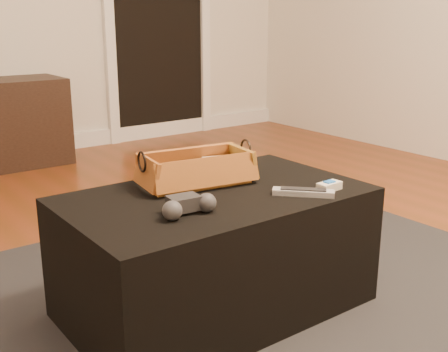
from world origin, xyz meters
TOP-DOWN VIEW (x-y plane):
  - floor at (0.00, 0.00)m, footprint 5.00×5.50m
  - baseboard at (0.00, 2.73)m, footprint 5.00×0.04m
  - doorway_opening at (1.30, 2.73)m, footprint 0.82×0.02m
  - door_jamb_left at (0.85, 2.72)m, footprint 0.08×0.05m
  - door_jamb_right at (1.75, 2.72)m, footprint 0.08×0.05m
  - area_rug at (-0.07, -0.00)m, footprint 2.60×2.00m
  - ottoman at (-0.07, 0.05)m, footprint 1.00×0.60m
  - tv_remote at (-0.08, 0.16)m, footprint 0.21×0.06m
  - cloth_bundle at (0.05, 0.19)m, footprint 0.13×0.11m
  - wicker_basket at (-0.06, 0.17)m, footprint 0.43×0.26m
  - game_controller at (-0.26, -0.07)m, footprint 0.18×0.10m
  - silver_remote at (0.15, -0.14)m, footprint 0.17×0.18m
  - cream_gadget at (0.26, -0.15)m, footprint 0.09×0.05m

SIDE VIEW (x-z plane):
  - floor at x=0.00m, z-range -0.01..0.00m
  - area_rug at x=-0.07m, z-range 0.00..0.01m
  - baseboard at x=0.00m, z-range 0.00..0.12m
  - ottoman at x=-0.07m, z-range 0.01..0.43m
  - silver_remote at x=0.15m, z-range 0.43..0.45m
  - cream_gadget at x=0.26m, z-range 0.43..0.46m
  - tv_remote at x=-0.08m, z-range 0.45..0.47m
  - game_controller at x=-0.26m, z-range 0.43..0.49m
  - cloth_bundle at x=0.05m, z-range 0.45..0.51m
  - wicker_basket at x=-0.06m, z-range 0.41..0.55m
  - doorway_opening at x=1.30m, z-range 0.02..2.02m
  - door_jamb_left at x=0.85m, z-range 0.00..2.04m
  - door_jamb_right at x=1.75m, z-range 0.00..2.04m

